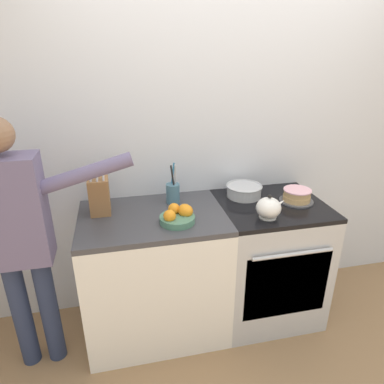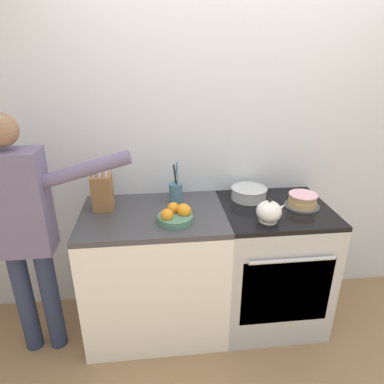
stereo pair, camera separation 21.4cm
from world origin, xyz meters
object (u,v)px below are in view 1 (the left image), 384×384
object	(u,v)px
stove_range	(267,259)
fruit_bowl	(178,215)
utensil_crock	(173,192)
person_baker	(19,232)
knife_block	(99,196)
mixing_bowl	(244,191)
layer_cake	(297,196)
tea_kettle	(269,208)

from	to	relation	value
stove_range	fruit_bowl	world-z (taller)	fruit_bowl
utensil_crock	person_baker	size ratio (longest dim) A/B	0.18
knife_block	utensil_crock	world-z (taller)	knife_block
stove_range	utensil_crock	bearing A→B (deg)	166.28
utensil_crock	person_baker	bearing A→B (deg)	-162.78
fruit_bowl	knife_block	bearing A→B (deg)	154.25
mixing_bowl	fruit_bowl	size ratio (longest dim) A/B	1.18
layer_cake	utensil_crock	size ratio (longest dim) A/B	0.82
layer_cake	person_baker	bearing A→B (deg)	-176.24
knife_block	person_baker	bearing A→B (deg)	-152.45
layer_cake	utensil_crock	distance (m)	0.85
layer_cake	fruit_bowl	distance (m)	0.86
fruit_bowl	stove_range	bearing A→B (deg)	10.06
layer_cake	tea_kettle	size ratio (longest dim) A/B	1.21
mixing_bowl	knife_block	bearing A→B (deg)	-177.02
tea_kettle	mixing_bowl	distance (m)	0.35
tea_kettle	fruit_bowl	xyz separation A→B (m)	(-0.56, 0.07, -0.02)
tea_kettle	knife_block	world-z (taller)	knife_block
fruit_bowl	utensil_crock	bearing A→B (deg)	86.99
knife_block	person_baker	world-z (taller)	person_baker
knife_block	utensil_crock	bearing A→B (deg)	6.73
stove_range	tea_kettle	world-z (taller)	tea_kettle
utensil_crock	fruit_bowl	xyz separation A→B (m)	(-0.01, -0.28, -0.03)
mixing_bowl	person_baker	world-z (taller)	person_baker
mixing_bowl	person_baker	xyz separation A→B (m)	(-1.43, -0.28, -0.01)
utensil_crock	fruit_bowl	distance (m)	0.28
mixing_bowl	utensil_crock	xyz separation A→B (m)	(-0.51, 0.00, 0.03)
stove_range	tea_kettle	bearing A→B (deg)	-121.74
tea_kettle	mixing_bowl	size ratio (longest dim) A/B	0.75
layer_cake	mixing_bowl	bearing A→B (deg)	153.08
mixing_bowl	fruit_bowl	world-z (taller)	fruit_bowl
layer_cake	person_baker	distance (m)	1.76
layer_cake	knife_block	distance (m)	1.32
knife_block	utensil_crock	xyz separation A→B (m)	(0.48, 0.06, -0.04)
layer_cake	mixing_bowl	distance (m)	0.36
fruit_bowl	person_baker	xyz separation A→B (m)	(-0.90, -0.00, -0.00)
stove_range	utensil_crock	xyz separation A→B (m)	(-0.66, 0.16, 0.53)
utensil_crock	person_baker	distance (m)	0.96
mixing_bowl	fruit_bowl	bearing A→B (deg)	-152.35
utensil_crock	person_baker	xyz separation A→B (m)	(-0.92, -0.28, -0.04)
tea_kettle	knife_block	xyz separation A→B (m)	(-1.03, 0.29, 0.06)
stove_range	person_baker	distance (m)	1.66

